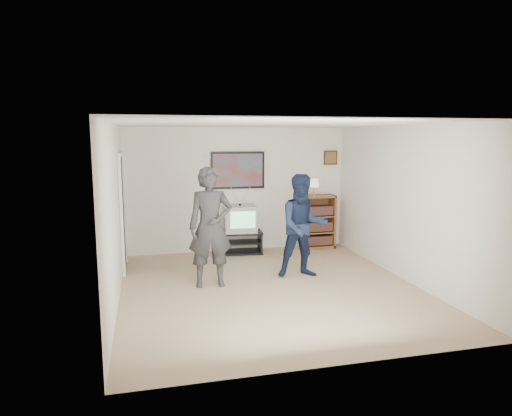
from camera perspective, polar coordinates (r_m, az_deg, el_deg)
name	(u,v)px	position (r m, az deg, el deg)	size (l,w,h in m)	color
room_shell	(265,205)	(7.20, 1.10, 0.37)	(4.51, 5.00, 2.51)	#957B5E
media_stand	(240,242)	(9.19, -2.04, -4.30)	(0.92, 0.57, 0.44)	black
crt_television	(240,219)	(9.09, -2.00, -1.32)	(0.62, 0.53, 0.53)	#A0A09A
bookshelf	(318,222)	(9.64, 7.71, -1.70)	(0.68, 0.39, 1.11)	brown
table_lamp	(314,187)	(9.49, 7.26, 2.61)	(0.22, 0.22, 0.35)	beige
person_tall	(210,227)	(7.09, -5.72, -2.39)	(0.68, 0.45, 1.87)	#303032
person_short	(303,226)	(7.57, 5.90, -2.25)	(0.84, 0.65, 1.72)	#15203B
controller_left	(205,214)	(7.27, -6.37, -0.76)	(0.03, 0.12, 0.03)	white
controller_right	(298,216)	(7.78, 5.30, -1.01)	(0.03, 0.12, 0.03)	white
poster	(238,170)	(9.21, -2.29, 4.74)	(1.10, 0.03, 0.75)	black
air_vent	(210,156)	(9.11, -5.73, 6.55)	(0.28, 0.02, 0.14)	white
small_picture	(331,158)	(9.80, 9.30, 6.23)	(0.30, 0.03, 0.30)	black
doorway	(122,213)	(8.25, -16.41, -0.65)	(0.03, 0.85, 2.00)	black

